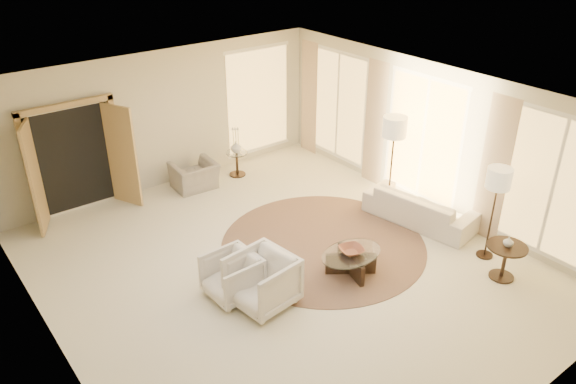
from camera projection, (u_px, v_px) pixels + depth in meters
room at (283, 192)px, 8.53m from camera, size 7.04×8.04×2.83m
windows_right at (427, 140)px, 10.49m from camera, size 0.10×6.40×2.40m
window_back_corner at (259, 101)px, 12.57m from camera, size 1.70×0.10×2.40m
curtains_right at (389, 129)px, 11.12m from camera, size 0.06×5.20×2.60m
french_doors at (76, 161)px, 10.34m from camera, size 1.95×0.66×2.16m
area_rug at (323, 244)px, 9.79m from camera, size 4.63×4.63×0.01m
sofa at (420, 207)px, 10.35m from camera, size 1.14×2.17×0.60m
armchair_left at (232, 274)px, 8.36m from camera, size 0.71×0.76×0.76m
armchair_right at (262, 279)px, 8.16m from camera, size 0.91×0.95×0.89m
accent_chair at (194, 171)px, 11.54m from camera, size 0.90×0.61×0.76m
coffee_table at (351, 261)px, 8.91m from camera, size 1.37×1.37×0.39m
end_table at (505, 256)px, 8.75m from camera, size 0.62×0.62×0.59m
side_table at (237, 161)px, 12.13m from camera, size 0.46×0.46×0.54m
floor_lamp_near at (394, 131)px, 10.31m from camera, size 0.45×0.45×1.84m
floor_lamp_far at (498, 182)px, 8.84m from camera, size 0.39×0.39×1.63m
bowl at (352, 250)px, 8.82m from camera, size 0.47×0.47×0.09m
end_vase at (508, 242)px, 8.63m from camera, size 0.18×0.18×0.16m
side_vase at (236, 147)px, 11.97m from camera, size 0.26×0.26×0.26m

